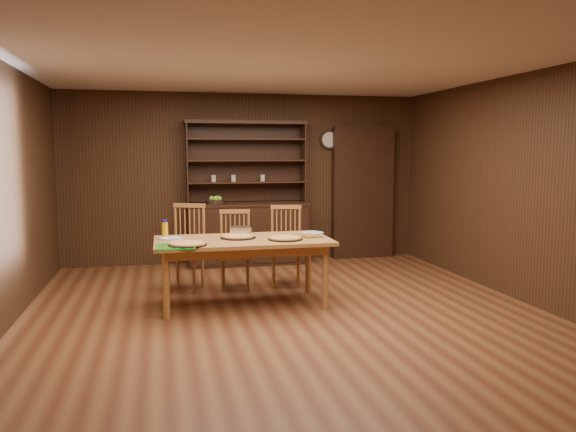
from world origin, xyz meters
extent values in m
plane|color=brown|center=(0.00, 0.00, 0.00)|extent=(6.00, 6.00, 0.00)
plane|color=silver|center=(0.00, 0.00, 2.60)|extent=(6.00, 6.00, 0.00)
plane|color=#3E2313|center=(0.00, 3.00, 1.30)|extent=(5.50, 0.00, 5.50)
plane|color=#3E2313|center=(0.00, -3.00, 1.30)|extent=(5.50, 0.00, 5.50)
plane|color=#3E2313|center=(2.75, 0.00, 1.30)|extent=(0.00, 6.00, 6.00)
cube|color=black|center=(0.00, 2.74, 0.45)|extent=(1.80, 0.50, 0.90)
cube|color=black|center=(0.00, 2.74, 0.92)|extent=(1.84, 0.52, 0.04)
cube|color=black|center=(0.00, 2.97, 1.55)|extent=(1.80, 0.02, 1.20)
cube|color=black|center=(-0.89, 2.82, 1.55)|extent=(0.02, 0.32, 1.20)
cube|color=black|center=(0.89, 2.82, 1.55)|extent=(0.02, 0.32, 1.20)
cube|color=black|center=(0.00, 2.82, 2.15)|extent=(1.84, 0.34, 0.05)
cylinder|color=#B1AA96|center=(-0.50, 2.82, 1.31)|extent=(0.07, 0.07, 0.10)
cylinder|color=#B1AA96|center=(-0.20, 2.82, 1.31)|extent=(0.07, 0.07, 0.10)
cube|color=black|center=(1.90, 2.90, 1.05)|extent=(1.00, 0.18, 2.10)
cylinder|color=black|center=(1.35, 2.96, 1.90)|extent=(0.30, 0.04, 0.30)
cylinder|color=beige|center=(1.35, 2.94, 1.90)|extent=(0.24, 0.01, 0.24)
cube|color=#B36F3E|center=(-0.40, 0.46, 0.73)|extent=(1.93, 0.96, 0.04)
cylinder|color=#B36F3E|center=(-1.25, 0.10, 0.35)|extent=(0.07, 0.07, 0.71)
cylinder|color=#B36F3E|center=(-1.25, 0.83, 0.35)|extent=(0.07, 0.07, 0.71)
cylinder|color=#B36F3E|center=(0.45, 0.10, 0.35)|extent=(0.07, 0.07, 0.71)
cylinder|color=#B36F3E|center=(0.45, 0.83, 0.35)|extent=(0.07, 0.07, 0.71)
cube|color=#A27137|center=(-1.00, 1.31, 0.45)|extent=(0.57, 0.55, 0.04)
cylinder|color=#A27137|center=(-1.22, 1.23, 0.21)|extent=(0.04, 0.04, 0.43)
cylinder|color=#A27137|center=(-1.09, 1.52, 0.21)|extent=(0.04, 0.04, 0.43)
cylinder|color=#A27137|center=(-0.91, 1.10, 0.21)|extent=(0.04, 0.04, 0.43)
cylinder|color=#A27137|center=(-0.79, 1.39, 0.21)|extent=(0.04, 0.04, 0.43)
cube|color=#A27137|center=(-0.93, 1.48, 1.04)|extent=(0.40, 0.20, 0.05)
cube|color=#A27137|center=(-0.39, 1.22, 0.41)|extent=(0.45, 0.43, 0.04)
cylinder|color=#A27137|center=(-0.56, 1.10, 0.20)|extent=(0.03, 0.03, 0.39)
cylinder|color=#A27137|center=(-0.52, 1.39, 0.20)|extent=(0.03, 0.03, 0.39)
cylinder|color=#A27137|center=(-0.26, 1.06, 0.20)|extent=(0.03, 0.03, 0.39)
cylinder|color=#A27137|center=(-0.22, 1.34, 0.20)|extent=(0.03, 0.03, 0.39)
cube|color=#A27137|center=(-0.37, 1.38, 0.96)|extent=(0.39, 0.09, 0.05)
cube|color=#A27137|center=(0.27, 1.27, 0.43)|extent=(0.50, 0.48, 0.04)
cylinder|color=#A27137|center=(0.08, 1.16, 0.20)|extent=(0.04, 0.04, 0.41)
cylinder|color=#A27137|center=(0.15, 1.45, 0.20)|extent=(0.04, 0.04, 0.41)
cylinder|color=#A27137|center=(0.39, 1.09, 0.20)|extent=(0.04, 0.04, 0.41)
cylinder|color=#A27137|center=(0.46, 1.38, 0.20)|extent=(0.04, 0.04, 0.41)
cube|color=#A27137|center=(0.31, 1.43, 1.00)|extent=(0.40, 0.12, 0.05)
cylinder|color=black|center=(-1.02, 0.15, 0.76)|extent=(0.40, 0.40, 0.01)
cylinder|color=#E6A462|center=(-1.02, 0.15, 0.77)|extent=(0.37, 0.37, 0.02)
torus|color=#C27A45|center=(-1.02, 0.15, 0.77)|extent=(0.38, 0.38, 0.03)
cylinder|color=black|center=(0.05, 0.31, 0.76)|extent=(0.38, 0.38, 0.01)
cylinder|color=#E6A462|center=(0.05, 0.31, 0.77)|extent=(0.35, 0.35, 0.02)
torus|color=#C27A45|center=(0.05, 0.31, 0.77)|extent=(0.36, 0.36, 0.03)
cylinder|color=black|center=(-0.44, 0.54, 0.76)|extent=(0.40, 0.40, 0.01)
cylinder|color=#E6A462|center=(-0.44, 0.54, 0.77)|extent=(0.36, 0.36, 0.02)
torus|color=#C27A45|center=(-0.44, 0.54, 0.77)|extent=(0.37, 0.37, 0.03)
cylinder|color=white|center=(-1.19, 0.63, 0.76)|extent=(0.27, 0.27, 0.01)
torus|color=navy|center=(-1.19, 0.63, 0.76)|extent=(0.27, 0.27, 0.01)
cylinder|color=white|center=(0.45, 0.68, 0.76)|extent=(0.29, 0.29, 0.01)
torus|color=navy|center=(0.45, 0.68, 0.76)|extent=(0.29, 0.29, 0.01)
cube|color=silver|center=(-0.38, 0.77, 0.80)|extent=(0.26, 0.20, 0.10)
cylinder|color=orange|center=(-1.24, 0.75, 0.84)|extent=(0.07, 0.07, 0.17)
cylinder|color=#141BA8|center=(-1.24, 0.75, 0.94)|extent=(0.04, 0.04, 0.03)
cube|color=#B22714|center=(0.38, 0.44, 0.76)|extent=(0.24, 0.24, 0.02)
cube|color=#B22714|center=(0.31, 0.50, 0.76)|extent=(0.22, 0.22, 0.02)
cylinder|color=black|center=(-0.49, 2.69, 0.97)|extent=(0.27, 0.27, 0.06)
sphere|color=#87CC36|center=(-0.54, 2.69, 1.02)|extent=(0.08, 0.08, 0.08)
sphere|color=#87CC36|center=(-0.46, 2.72, 1.02)|extent=(0.08, 0.08, 0.08)
sphere|color=#87CC36|center=(-0.49, 2.64, 1.02)|extent=(0.08, 0.08, 0.08)
sphere|color=#87CC36|center=(-0.43, 2.67, 1.02)|extent=(0.08, 0.08, 0.08)
camera|label=1|loc=(-1.27, -5.65, 1.72)|focal=35.00mm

